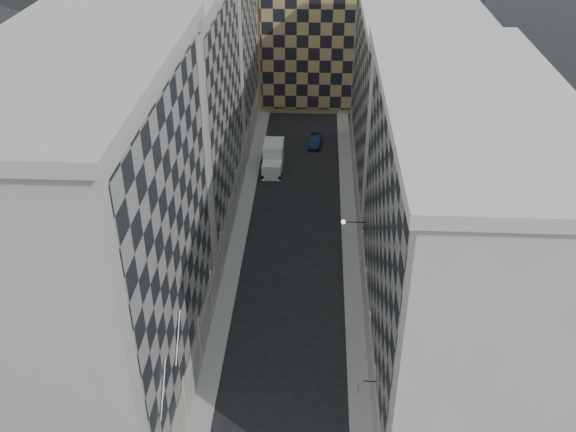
% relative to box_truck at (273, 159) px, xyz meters
% --- Properties ---
extents(sidewalk_west, '(1.50, 100.00, 0.15)m').
position_rel_box_truck_xyz_m(sidewalk_west, '(-2.31, -14.75, -1.20)').
color(sidewalk_west, gray).
rests_on(sidewalk_west, ground).
extents(sidewalk_east, '(1.50, 100.00, 0.15)m').
position_rel_box_truck_xyz_m(sidewalk_east, '(8.19, -14.75, -1.20)').
color(sidewalk_east, gray).
rests_on(sidewalk_east, ground).
extents(bldg_left_a, '(10.80, 22.80, 23.70)m').
position_rel_box_truck_xyz_m(bldg_left_a, '(-7.94, -33.75, 10.55)').
color(bldg_left_a, '#A19E91').
rests_on(bldg_left_a, ground).
extents(bldg_left_b, '(10.80, 22.80, 22.70)m').
position_rel_box_truck_xyz_m(bldg_left_b, '(-7.94, -11.75, 10.05)').
color(bldg_left_b, '#9B9790').
rests_on(bldg_left_b, ground).
extents(bldg_left_c, '(10.80, 22.80, 21.70)m').
position_rel_box_truck_xyz_m(bldg_left_c, '(-7.94, 10.25, 9.55)').
color(bldg_left_c, '#A19E91').
rests_on(bldg_left_c, ground).
extents(bldg_right_a, '(10.80, 26.80, 20.70)m').
position_rel_box_truck_xyz_m(bldg_right_a, '(13.82, -29.75, 9.05)').
color(bldg_right_a, '#AFABA0').
rests_on(bldg_right_a, ground).
extents(bldg_right_b, '(10.80, 28.80, 19.70)m').
position_rel_box_truck_xyz_m(bldg_right_b, '(13.83, -2.75, 8.57)').
color(bldg_right_b, '#AFABA0').
rests_on(bldg_right_b, ground).
extents(tan_block, '(16.80, 14.80, 18.80)m').
position_rel_box_truck_xyz_m(tan_block, '(4.94, 23.15, 8.16)').
color(tan_block, '#A38056').
rests_on(tan_block, ground).
extents(flagpoles_left, '(0.10, 6.33, 2.33)m').
position_rel_box_truck_xyz_m(flagpoles_left, '(-2.96, -38.75, 6.72)').
color(flagpoles_left, gray).
rests_on(flagpoles_left, ground).
extents(bracket_lamp, '(1.98, 0.36, 0.36)m').
position_rel_box_truck_xyz_m(bracket_lamp, '(7.32, -20.75, 4.92)').
color(bracket_lamp, black).
rests_on(bracket_lamp, ground).
extents(box_truck, '(2.26, 5.38, 2.93)m').
position_rel_box_truck_xyz_m(box_truck, '(0.00, 0.00, 0.00)').
color(box_truck, white).
rests_on(box_truck, ground).
extents(dark_car, '(1.68, 3.88, 1.24)m').
position_rel_box_truck_xyz_m(dark_car, '(4.66, 6.32, -0.65)').
color(dark_car, '#111B3E').
rests_on(dark_car, ground).
extents(shop_sign, '(1.18, 0.78, 0.87)m').
position_rel_box_truck_xyz_m(shop_sign, '(7.89, -36.00, 2.56)').
color(shop_sign, black).
rests_on(shop_sign, ground).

